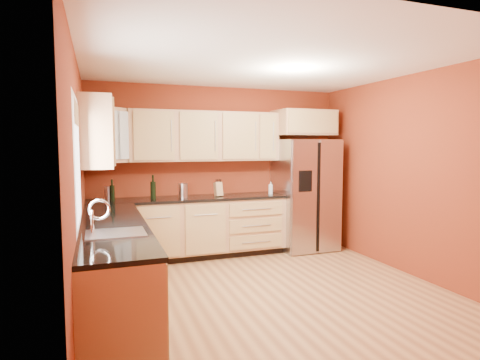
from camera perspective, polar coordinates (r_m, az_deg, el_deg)
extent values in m
plane|color=#945F39|center=(4.81, 4.15, -15.62)|extent=(4.00, 4.00, 0.00)
plane|color=white|center=(4.59, 4.36, 16.39)|extent=(4.00, 4.00, 0.00)
cube|color=maroon|center=(6.39, -3.04, 1.47)|extent=(4.00, 0.04, 2.60)
cube|color=maroon|center=(2.82, 21.01, -3.33)|extent=(4.00, 0.04, 2.60)
cube|color=maroon|center=(4.13, -21.99, -0.81)|extent=(0.04, 4.00, 2.60)
cube|color=maroon|center=(5.63, 23.19, 0.60)|extent=(0.04, 4.00, 2.60)
cube|color=tan|center=(6.08, -7.19, -6.93)|extent=(2.90, 0.60, 0.88)
cube|color=tan|center=(4.30, -17.52, -12.17)|extent=(0.60, 2.80, 0.88)
cube|color=black|center=(5.99, -7.22, -2.64)|extent=(2.90, 0.62, 0.04)
cube|color=black|center=(4.19, -17.54, -6.14)|extent=(0.62, 2.80, 0.04)
cube|color=tan|center=(6.15, -4.87, 6.22)|extent=(2.30, 0.33, 0.75)
cube|color=tan|center=(4.84, -19.90, 6.27)|extent=(0.33, 1.35, 0.75)
cube|color=tan|center=(5.79, -18.23, 6.06)|extent=(0.67, 0.67, 0.75)
cube|color=tan|center=(6.63, 9.04, 8.03)|extent=(0.92, 0.60, 0.40)
cube|color=#B7B7BC|center=(6.61, 9.22, -2.04)|extent=(0.90, 0.75, 1.78)
cube|color=white|center=(3.62, -22.10, 2.37)|extent=(0.03, 0.90, 1.00)
cylinder|color=#B7B7BC|center=(5.88, -18.13, -1.83)|extent=(0.15, 0.15, 0.20)
cylinder|color=#B7B7BC|center=(5.90, -8.09, -1.52)|extent=(0.17, 0.17, 0.22)
cube|color=#AB8253|center=(6.07, -3.11, -1.31)|extent=(0.12, 0.11, 0.21)
cylinder|color=silver|center=(6.31, 4.38, -1.15)|extent=(0.07, 0.07, 0.20)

